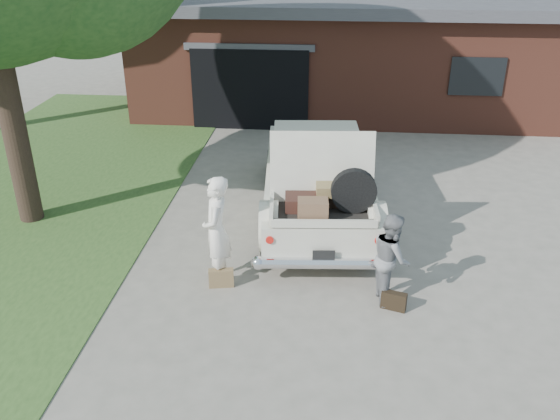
{
  "coord_description": "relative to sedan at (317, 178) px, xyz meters",
  "views": [
    {
      "loc": [
        0.77,
        -7.85,
        5.25
      ],
      "look_at": [
        0.0,
        0.6,
        1.1
      ],
      "focal_mm": 38.0,
      "sensor_mm": 36.0,
      "label": 1
    }
  ],
  "objects": [
    {
      "name": "woman_right",
      "position": [
        1.21,
        -2.81,
        -0.06
      ],
      "size": [
        0.64,
        0.77,
        1.44
      ],
      "primitive_type": "imported",
      "rotation": [
        0.0,
        0.0,
        1.72
      ],
      "color": "gray",
      "rests_on": "ground"
    },
    {
      "name": "woman_left",
      "position": [
        -1.49,
        -2.54,
        0.12
      ],
      "size": [
        0.49,
        0.69,
        1.8
      ],
      "primitive_type": "imported",
      "rotation": [
        0.0,
        0.0,
        -1.48
      ],
      "color": "white",
      "rests_on": "ground"
    },
    {
      "name": "ground",
      "position": [
        -0.53,
        -2.73,
        -0.78
      ],
      "size": [
        90.0,
        90.0,
        0.0
      ],
      "primitive_type": "plane",
      "color": "gray",
      "rests_on": "ground"
    },
    {
      "name": "suitcase_right",
      "position": [
        1.27,
        -3.11,
        -0.63
      ],
      "size": [
        0.39,
        0.23,
        0.29
      ],
      "primitive_type": "cube",
      "rotation": [
        0.0,
        0.0,
        -0.31
      ],
      "color": "black",
      "rests_on": "ground"
    },
    {
      "name": "grass_strip",
      "position": [
        -6.03,
        0.27,
        -0.77
      ],
      "size": [
        6.0,
        16.0,
        0.02
      ],
      "primitive_type": "cube",
      "color": "#2D4C1E",
      "rests_on": "ground"
    },
    {
      "name": "house",
      "position": [
        0.45,
        8.74,
        0.89
      ],
      "size": [
        12.8,
        7.8,
        3.3
      ],
      "color": "brown",
      "rests_on": "ground"
    },
    {
      "name": "sedan",
      "position": [
        0.0,
        0.0,
        0.0
      ],
      "size": [
        2.43,
        5.42,
        2.18
      ],
      "rotation": [
        0.0,
        0.0,
        0.08
      ],
      "color": "beige",
      "rests_on": "ground"
    },
    {
      "name": "suitcase_left",
      "position": [
        -1.41,
        -2.73,
        -0.63
      ],
      "size": [
        0.41,
        0.2,
        0.31
      ],
      "primitive_type": "cube",
      "rotation": [
        0.0,
        0.0,
        0.18
      ],
      "color": "olive",
      "rests_on": "ground"
    }
  ]
}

